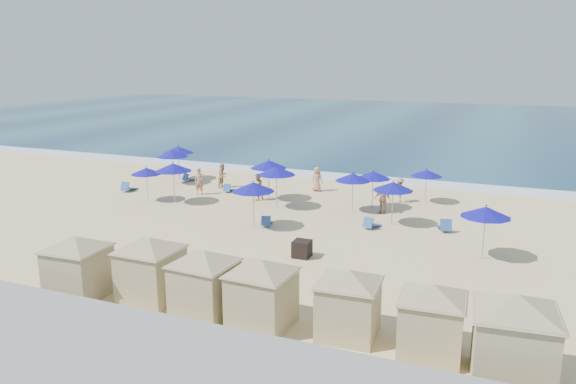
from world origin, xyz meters
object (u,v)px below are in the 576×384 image
object	(u,v)px
umbrella_9	(427,173)
umbrella_4	(269,164)
beachgoer_3	(399,190)
beachgoer_4	(317,179)
cabana_4	(349,294)
umbrella_2	(178,150)
cabana_0	(77,259)
umbrella_3	(173,167)
cabana_3	(262,284)
cabana_2	(204,274)
cabana_1	(150,261)
umbrella_10	(393,186)
beachgoer_0	(199,181)
trash_bin	(302,249)
umbrella_0	(173,154)
cabana_6	(515,328)
beachgoer_1	(223,176)
umbrella_7	(373,175)
umbrella_1	(146,171)
umbrella_8	(353,177)
cabana_5	(432,311)
beachgoer_5	(258,187)
umbrella_6	(253,187)
umbrella_5	(277,171)
beachgoer_2	(383,199)
umbrella_11	(486,212)

from	to	relation	value
umbrella_9	umbrella_4	bearing A→B (deg)	-161.93
beachgoer_3	beachgoer_4	distance (m)	6.01
cabana_4	umbrella_2	world-z (taller)	umbrella_2
cabana_0	umbrella_3	distance (m)	14.54
cabana_3	beachgoer_3	size ratio (longest dim) A/B	2.64
cabana_0	cabana_2	world-z (taller)	cabana_0
cabana_1	umbrella_10	distance (m)	14.80
beachgoer_0	umbrella_9	bearing A→B (deg)	4.90
trash_bin	umbrella_0	world-z (taller)	umbrella_0
cabana_6	beachgoer_0	xyz separation A→B (m)	(-20.21, 16.21, -0.79)
umbrella_3	beachgoer_3	distance (m)	14.52
cabana_6	beachgoer_1	world-z (taller)	cabana_6
umbrella_7	umbrella_3	bearing A→B (deg)	-163.78
cabana_6	umbrella_1	xyz separation A→B (m)	(-22.42, 13.43, 0.28)
cabana_3	umbrella_8	world-z (taller)	cabana_3
cabana_5	umbrella_0	distance (m)	27.81
umbrella_0	beachgoer_5	world-z (taller)	umbrella_0
umbrella_7	umbrella_10	world-z (taller)	umbrella_10
cabana_1	umbrella_9	bearing A→B (deg)	69.26
umbrella_6	beachgoer_0	world-z (taller)	umbrella_6
umbrella_2	beachgoer_3	xyz separation A→B (m)	(16.97, -0.45, -1.49)
trash_bin	beachgoer_3	size ratio (longest dim) A/B	0.49
umbrella_10	beachgoer_4	world-z (taller)	umbrella_10
umbrella_9	umbrella_5	bearing A→B (deg)	-149.78
umbrella_8	beachgoer_4	world-z (taller)	umbrella_8
cabana_0	cabana_3	distance (m)	7.61
umbrella_7	cabana_3	bearing A→B (deg)	-88.70
cabana_3	beachgoer_0	distance (m)	19.95
umbrella_5	beachgoer_4	xyz separation A→B (m)	(0.77, 5.23, -1.50)
umbrella_4	umbrella_5	size ratio (longest dim) A/B	1.01
umbrella_6	cabana_4	bearing A→B (deg)	-49.71
cabana_0	umbrella_10	xyz separation A→B (m)	(9.09, 14.21, 0.67)
beachgoer_1	umbrella_9	bearing A→B (deg)	-78.81
umbrella_6	umbrella_8	distance (m)	6.67
beachgoer_2	beachgoer_5	xyz separation A→B (m)	(-8.29, 0.06, 0.02)
cabana_2	umbrella_10	bearing A→B (deg)	74.60
cabana_2	umbrella_7	xyz separation A→B (m)	(1.89, 16.67, 0.59)
cabana_3	beachgoer_2	world-z (taller)	cabana_3
cabana_6	umbrella_11	xyz separation A→B (m)	(-1.50, 10.40, 0.55)
cabana_0	umbrella_3	size ratio (longest dim) A/B	1.60
beachgoer_1	beachgoer_5	size ratio (longest dim) A/B	0.99
umbrella_2	umbrella_11	distance (m)	24.59
trash_bin	cabana_2	size ratio (longest dim) A/B	0.19
cabana_2	umbrella_4	distance (m)	17.04
cabana_2	umbrella_6	world-z (taller)	cabana_2
umbrella_8	umbrella_10	world-z (taller)	umbrella_10
cabana_6	umbrella_9	bearing A→B (deg)	105.89
cabana_1	beachgoer_3	world-z (taller)	cabana_1
beachgoer_4	beachgoer_5	bearing A→B (deg)	65.59
umbrella_5	umbrella_9	xyz separation A→B (m)	(8.29, 4.83, -0.40)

